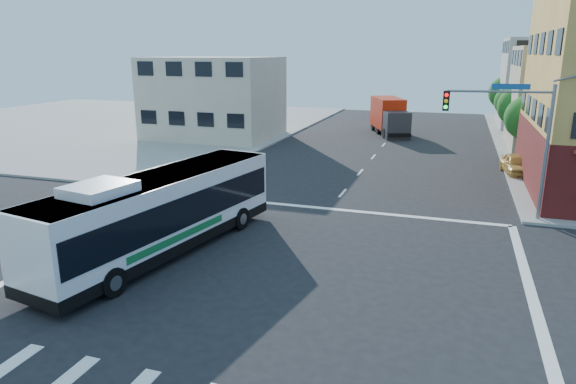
% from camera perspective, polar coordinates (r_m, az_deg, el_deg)
% --- Properties ---
extents(ground, '(120.00, 120.00, 0.00)m').
position_cam_1_polar(ground, '(20.35, -1.87, -9.43)').
color(ground, black).
rests_on(ground, ground).
extents(sidewalk_nw, '(50.00, 50.00, 0.15)m').
position_cam_1_polar(sidewalk_nw, '(67.26, -20.12, 7.20)').
color(sidewalk_nw, '#98958D').
rests_on(sidewalk_nw, ground).
extents(building_east_far, '(12.06, 10.06, 10.00)m').
position_cam_1_polar(building_east_far, '(66.26, 27.90, 10.57)').
color(building_east_far, '#9C9D98').
rests_on(building_east_far, ground).
extents(building_west, '(12.06, 10.06, 8.00)m').
position_cam_1_polar(building_west, '(52.98, -8.21, 10.30)').
color(building_west, '#BCAF9C').
rests_on(building_west, ground).
extents(signal_mast_ne, '(7.91, 1.13, 8.07)m').
position_cam_1_polar(signal_mast_ne, '(28.30, 23.69, 6.87)').
color(signal_mast_ne, slate).
rests_on(signal_mast_ne, ground).
extents(street_tree_a, '(3.60, 3.60, 5.53)m').
position_cam_1_polar(street_tree_a, '(45.86, 25.25, 7.72)').
color(street_tree_a, '#332412').
rests_on(street_tree_a, ground).
extents(street_tree_b, '(3.80, 3.80, 5.79)m').
position_cam_1_polar(street_tree_b, '(53.75, 24.34, 8.91)').
color(street_tree_b, '#332412').
rests_on(street_tree_b, ground).
extents(street_tree_c, '(3.40, 3.40, 5.29)m').
position_cam_1_polar(street_tree_c, '(61.71, 23.61, 9.38)').
color(street_tree_c, '#332412').
rests_on(street_tree_c, ground).
extents(street_tree_d, '(4.00, 4.00, 6.03)m').
position_cam_1_polar(street_tree_d, '(69.63, 23.11, 10.32)').
color(street_tree_d, '#332412').
rests_on(street_tree_d, ground).
extents(transit_bus, '(5.00, 13.20, 3.83)m').
position_cam_1_polar(transit_bus, '(22.72, -13.87, -2.14)').
color(transit_bus, black).
rests_on(transit_bus, ground).
extents(box_truck, '(5.26, 8.65, 3.76)m').
position_cam_1_polar(box_truck, '(55.86, 11.21, 8.17)').
color(box_truck, '#2A2930').
rests_on(box_truck, ground).
extents(parked_car, '(2.24, 4.38, 1.43)m').
position_cam_1_polar(parked_car, '(40.27, 24.04, 2.82)').
color(parked_car, gold).
rests_on(parked_car, ground).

